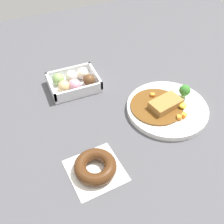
% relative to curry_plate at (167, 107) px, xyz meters
% --- Properties ---
extents(ground_plane, '(1.60, 1.60, 0.00)m').
position_rel_curry_plate_xyz_m(ground_plane, '(0.06, -0.07, -0.01)').
color(ground_plane, '#4C4C51').
extents(curry_plate, '(0.27, 0.27, 0.07)m').
position_rel_curry_plate_xyz_m(curry_plate, '(0.00, 0.00, 0.00)').
color(curry_plate, white).
rests_on(curry_plate, ground_plane).
extents(donut_box, '(0.17, 0.14, 0.06)m').
position_rel_curry_plate_xyz_m(donut_box, '(0.25, -0.24, 0.01)').
color(donut_box, white).
rests_on(donut_box, ground_plane).
extents(chocolate_ring_donut, '(0.16, 0.16, 0.04)m').
position_rel_curry_plate_xyz_m(chocolate_ring_donut, '(0.30, 0.13, 0.00)').
color(chocolate_ring_donut, white).
rests_on(chocolate_ring_donut, ground_plane).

